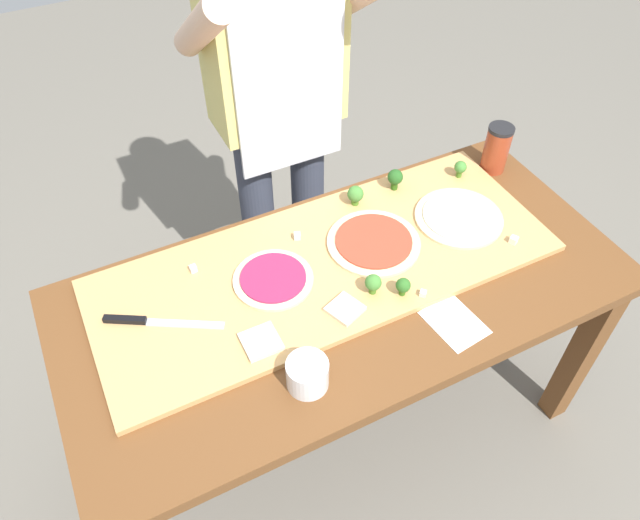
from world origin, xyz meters
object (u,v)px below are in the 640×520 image
Objects in this scene: pizza_whole_tomato_red at (374,242)px; cheese_crumble_d at (423,293)px; broccoli_floret_back_mid at (355,194)px; broccoli_floret_back_left at (460,168)px; cheese_crumble_a at (514,240)px; chefs_knife at (147,321)px; pizza_whole_beet_magenta at (273,279)px; pizza_whole_white_garlic at (459,217)px; broccoli_floret_front_right at (395,178)px; pizza_slice_far_right at (345,309)px; cheese_crumble_c at (193,269)px; flour_cup at (307,375)px; cheese_crumble_b at (297,236)px; pizza_slice_far_left at (261,342)px; sauce_jar at (497,149)px; prep_table at (345,310)px; cook_center at (278,92)px; broccoli_floret_back_right at (373,283)px; broccoli_floret_center_left at (403,286)px; recipe_note at (455,322)px.

pizza_whole_tomato_red is 16.46× the size of cheese_crumble_d.
broccoli_floret_back_mid reaches higher than pizza_whole_tomato_red.
cheese_crumble_a is at bearing -96.46° from broccoli_floret_back_left.
chefs_knife and pizza_whole_beet_magenta have the same top height.
broccoli_floret_back_mid is 3.98× the size of cheese_crumble_d.
pizza_whole_beet_magenta and pizza_whole_white_garlic have the same top height.
broccoli_floret_front_right is (0.18, 0.18, 0.04)m from pizza_whole_tomato_red.
pizza_slice_far_right is 4.33× the size of cheese_crumble_c.
pizza_whole_white_garlic is 0.20m from broccoli_floret_back_left.
flour_cup is at bearing -99.13° from pizza_whole_beet_magenta.
broccoli_floret_back_left is at bearing -11.04° from broccoli_floret_front_right.
cheese_crumble_a is at bearing -28.20° from cheese_crumble_b.
pizza_slice_far_left is 4.81× the size of cheese_crumble_b.
cheese_crumble_d is (0.68, -0.24, 0.00)m from chefs_knife.
sauce_jar is (0.85, 0.14, 0.06)m from pizza_whole_beet_magenta.
prep_table is 5.94× the size of pizza_whole_white_garlic.
chefs_knife is at bearing -144.55° from cheese_crumble_c.
pizza_whole_tomato_red reaches higher than pizza_slice_far_left.
cook_center is (-0.46, 0.37, 0.20)m from broccoli_floret_back_left.
broccoli_floret_back_left is at bearing 0.58° from cheese_crumble_c.
cook_center is (0.03, 0.66, 0.20)m from broccoli_floret_back_right.
broccoli_floret_center_left reaches higher than pizza_whole_tomato_red.
cheese_crumble_d is at bearing -144.41° from sauce_jar.
broccoli_floret_center_left is 2.95× the size of cheese_crumble_c.
cook_center is (0.08, 0.60, 0.36)m from prep_table.
sauce_jar is at bearing 31.13° from broccoli_floret_center_left.
broccoli_floret_back_right is at bearing -148.94° from broccoli_floret_back_left.
sauce_jar is 0.68m from recipe_note.
cheese_crumble_b is (-0.19, 0.12, 0.00)m from pizza_whole_tomato_red.
cook_center is at bearing 87.37° from broccoli_floret_back_right.
broccoli_floret_center_left reaches higher than recipe_note.
cook_center reaches higher than broccoli_floret_back_left.
pizza_whole_white_garlic is 0.16× the size of cook_center.
broccoli_floret_back_right is (0.22, -0.16, 0.03)m from pizza_whole_beet_magenta.
broccoli_floret_center_left is at bearing -118.62° from broccoli_floret_front_right.
broccoli_floret_center_left is at bearing -3.06° from pizza_slice_far_left.
broccoli_floret_center_left reaches higher than cheese_crumble_b.
pizza_whole_white_garlic and cheese_crumble_d have the same top height.
cheese_crumble_c is 0.12× the size of sauce_jar.
cheese_crumble_c is at bearing 148.07° from prep_table.
broccoli_floret_center_left is at bearing -97.61° from pizza_whole_tomato_red.
prep_table is 28.42× the size of broccoli_floret_center_left.
pizza_whole_white_garlic is at bearing -2.33° from chefs_knife.
cheese_crumble_b is (-0.05, 0.21, 0.13)m from prep_table.
broccoli_floret_center_left is at bearing -177.00° from cheese_crumble_a.
cheese_crumble_a is 0.74m from flour_cup.
cheese_crumble_a is (0.68, -0.18, 0.00)m from pizza_whole_beet_magenta.
broccoli_floret_back_mid reaches higher than broccoli_floret_back_right.
chefs_knife is at bearing 141.26° from pizza_slice_far_left.
cheese_crumble_d is (-0.38, -0.37, -0.03)m from broccoli_floret_back_left.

